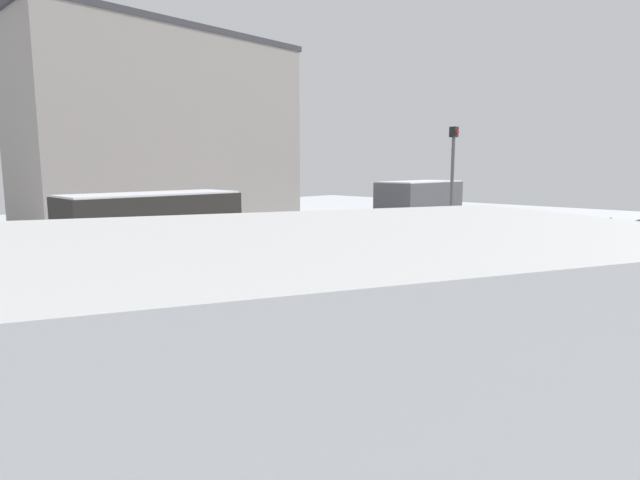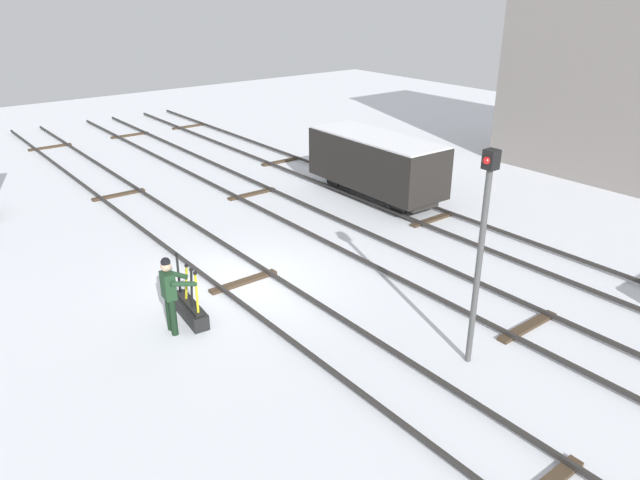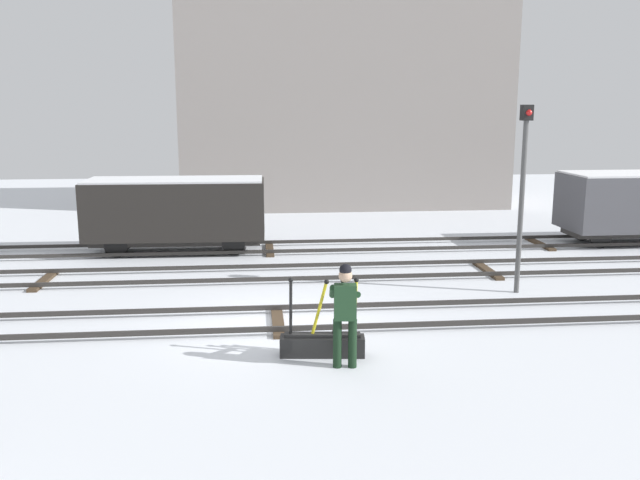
% 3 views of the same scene
% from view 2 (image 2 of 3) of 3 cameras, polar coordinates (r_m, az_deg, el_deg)
% --- Properties ---
extents(ground_plane, '(60.00, 60.00, 0.00)m').
position_cam_2_polar(ground_plane, '(15.72, -7.29, -4.09)').
color(ground_plane, silver).
extents(track_main_line, '(44.00, 1.94, 0.18)m').
position_cam_2_polar(track_main_line, '(15.67, -7.31, -3.73)').
color(track_main_line, '#2D2B28').
rests_on(track_main_line, ground_plane).
extents(track_siding_near, '(44.00, 1.94, 0.18)m').
position_cam_2_polar(track_siding_near, '(17.75, 3.54, -0.20)').
color(track_siding_near, '#2D2B28').
rests_on(track_siding_near, ground_plane).
extents(track_siding_far, '(44.00, 1.94, 0.18)m').
position_cam_2_polar(track_siding_far, '(19.97, 10.77, 2.14)').
color(track_siding_far, '#2D2B28').
rests_on(track_siding_far, ground_plane).
extents(switch_lever_frame, '(1.55, 0.51, 1.45)m').
position_cam_2_polar(switch_lever_frame, '(14.26, -12.35, -6.38)').
color(switch_lever_frame, black).
rests_on(switch_lever_frame, ground_plane).
extents(rail_worker, '(0.59, 0.69, 1.83)m').
position_cam_2_polar(rail_worker, '(13.42, -14.14, -4.68)').
color(rail_worker, black).
rests_on(rail_worker, ground_plane).
extents(signal_post, '(0.24, 0.32, 4.47)m').
position_cam_2_polar(signal_post, '(11.69, 15.17, -0.14)').
color(signal_post, '#4C4C4C').
rests_on(signal_post, ground_plane).
extents(freight_car_back_track, '(5.40, 2.08, 2.29)m').
position_cam_2_polar(freight_car_back_track, '(21.45, 5.35, 7.36)').
color(freight_car_back_track, '#2D2B28').
rests_on(freight_car_back_track, ground_plane).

